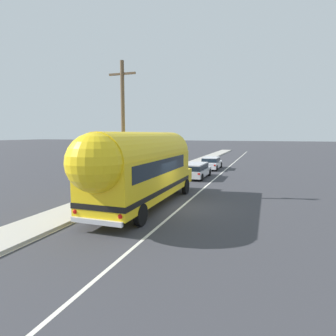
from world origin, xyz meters
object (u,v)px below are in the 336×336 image
Objects in this scene: painted_bus at (141,167)px; utility_pole at (123,127)px; car_second at (211,163)px; car_lead at (196,169)px.

utility_pole is at bearing 133.81° from painted_bus.
painted_bus is 18.56m from car_second.
painted_bus is at bearing -46.19° from utility_pole.
painted_bus is at bearing -90.78° from car_second.
car_lead is 7.08m from car_second.
utility_pole is 10.01m from car_lead.
car_second is (0.25, 18.49, -1.56)m from painted_bus.
painted_bus is 2.44× the size of car_lead.
painted_bus is (2.35, -2.45, -2.12)m from utility_pole.
car_lead is at bearing -90.12° from car_second.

